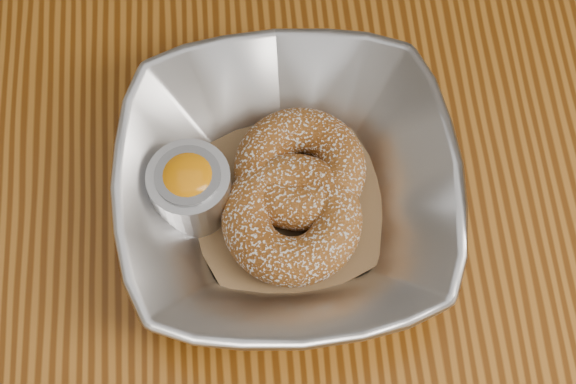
{
  "coord_description": "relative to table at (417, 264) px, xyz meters",
  "views": [
    {
      "loc": [
        -0.13,
        -0.24,
        1.35
      ],
      "look_at": [
        -0.11,
        0.02,
        0.78
      ],
      "focal_mm": 55.0,
      "sensor_mm": 36.0,
      "label": 1
    }
  ],
  "objects": [
    {
      "name": "table",
      "position": [
        0.0,
        0.0,
        0.0
      ],
      "size": [
        1.2,
        0.8,
        0.75
      ],
      "color": "brown",
      "rests_on": "ground_plane"
    },
    {
      "name": "donut_front",
      "position": [
        -0.11,
        -0.0,
        0.13
      ],
      "size": [
        0.14,
        0.14,
        0.04
      ],
      "primitive_type": "torus",
      "rotation": [
        0.0,
        0.0,
        0.56
      ],
      "color": "brown",
      "rests_on": "parchment"
    },
    {
      "name": "parchment",
      "position": [
        -0.11,
        0.02,
        0.11
      ],
      "size": [
        0.19,
        0.19,
        0.0
      ],
      "primitive_type": "cube",
      "rotation": [
        0.0,
        0.0,
        0.43
      ],
      "color": "brown",
      "rests_on": "table"
    },
    {
      "name": "serving_bowl",
      "position": [
        -0.11,
        0.02,
        0.13
      ],
      "size": [
        0.24,
        0.24,
        0.06
      ],
      "primitive_type": "imported",
      "color": "#B7BABE",
      "rests_on": "table"
    },
    {
      "name": "ramekin",
      "position": [
        -0.18,
        0.02,
        0.13
      ],
      "size": [
        0.06,
        0.06,
        0.05
      ],
      "color": "#B7BABE",
      "rests_on": "table"
    },
    {
      "name": "donut_back",
      "position": [
        -0.1,
        0.04,
        0.13
      ],
      "size": [
        0.12,
        0.12,
        0.03
      ],
      "primitive_type": "torus",
      "rotation": [
        0.0,
        0.0,
        0.3
      ],
      "color": "brown",
      "rests_on": "parchment"
    }
  ]
}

